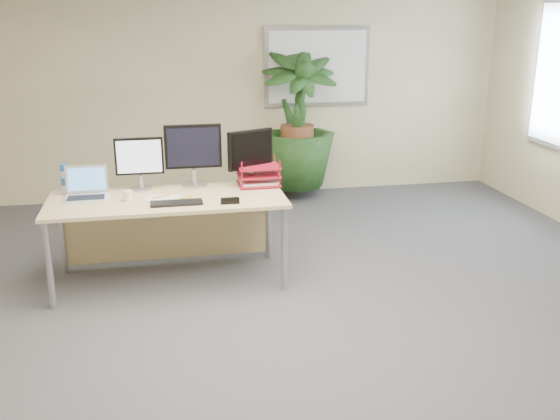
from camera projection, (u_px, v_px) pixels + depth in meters
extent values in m
plane|color=#46464B|center=(285.00, 361.00, 4.08)|extent=(8.00, 8.00, 0.00)
cube|color=#BCB385|center=(218.00, 85.00, 7.41)|extent=(7.00, 0.04, 2.70)
cube|color=#A5A5AA|center=(317.00, 67.00, 7.54)|extent=(1.30, 0.03, 0.95)
cube|color=white|center=(318.00, 67.00, 7.52)|extent=(1.20, 0.01, 0.85)
cube|color=#D9BC80|center=(167.00, 199.00, 5.09)|extent=(1.92, 0.82, 0.03)
cube|color=#D9BC80|center=(168.00, 227.00, 5.55)|extent=(1.82, 0.03, 0.59)
cylinder|color=#A6A6AB|center=(49.00, 266.00, 4.70)|extent=(0.05, 0.05, 0.71)
cylinder|color=#A6A6AB|center=(285.00, 249.00, 5.04)|extent=(0.05, 0.05, 0.71)
cylinder|color=#A6A6AB|center=(62.00, 235.00, 5.36)|extent=(0.05, 0.05, 0.71)
cylinder|color=#A6A6AB|center=(269.00, 222.00, 5.70)|extent=(0.05, 0.05, 0.71)
imported|color=#153A15|center=(297.00, 137.00, 7.47)|extent=(0.87, 0.87, 1.50)
cylinder|color=#A6A6AB|center=(141.00, 189.00, 5.31)|extent=(0.18, 0.18, 0.02)
cylinder|color=#A6A6AB|center=(141.00, 181.00, 5.29)|extent=(0.04, 0.04, 0.11)
cube|color=black|center=(139.00, 156.00, 5.22)|extent=(0.40, 0.04, 0.31)
cube|color=silver|center=(139.00, 157.00, 5.20)|extent=(0.37, 0.01, 0.27)
cylinder|color=#A6A6AB|center=(195.00, 185.00, 5.42)|extent=(0.22, 0.22, 0.02)
cylinder|color=#A6A6AB|center=(194.00, 176.00, 5.39)|extent=(0.04, 0.04, 0.13)
cube|color=black|center=(193.00, 146.00, 5.31)|extent=(0.48, 0.05, 0.37)
cube|color=black|center=(193.00, 147.00, 5.29)|extent=(0.44, 0.01, 0.33)
cylinder|color=#A6A6AB|center=(251.00, 184.00, 5.46)|extent=(0.20, 0.20, 0.02)
cylinder|color=#A6A6AB|center=(251.00, 176.00, 5.44)|extent=(0.04, 0.04, 0.12)
cube|color=black|center=(250.00, 149.00, 5.37)|extent=(0.41, 0.21, 0.34)
cube|color=black|center=(252.00, 150.00, 5.35)|extent=(0.36, 0.17, 0.30)
cube|color=white|center=(86.00, 198.00, 5.03)|extent=(0.34, 0.24, 0.02)
cube|color=black|center=(86.00, 197.00, 5.02)|extent=(0.29, 0.16, 0.00)
cube|color=white|center=(87.00, 179.00, 5.14)|extent=(0.34, 0.06, 0.22)
cube|color=#528CD4|center=(86.00, 179.00, 5.13)|extent=(0.30, 0.04, 0.18)
cube|color=black|center=(177.00, 203.00, 4.90)|extent=(0.41, 0.14, 0.02)
cylinder|color=white|center=(128.00, 196.00, 4.99)|extent=(0.07, 0.07, 0.08)
torus|color=white|center=(123.00, 196.00, 4.98)|extent=(0.06, 0.01, 0.06)
cube|color=silver|center=(163.00, 198.00, 5.04)|extent=(0.31, 0.26, 0.01)
cylinder|color=orange|center=(161.00, 196.00, 5.06)|extent=(0.14, 0.09, 0.01)
cylinder|color=yellow|center=(186.00, 197.00, 5.07)|extent=(0.11, 0.02, 0.01)
cylinder|color=silver|center=(65.00, 182.00, 5.16)|extent=(0.06, 0.06, 0.20)
cylinder|color=blue|center=(64.00, 167.00, 5.12)|extent=(0.06, 0.06, 0.05)
cylinder|color=blue|center=(65.00, 181.00, 5.16)|extent=(0.07, 0.07, 0.06)
cube|color=maroon|center=(259.00, 184.00, 5.44)|extent=(0.36, 0.27, 0.02)
cube|color=maroon|center=(259.00, 175.00, 5.41)|extent=(0.36, 0.27, 0.02)
cube|color=maroon|center=(259.00, 167.00, 5.39)|extent=(0.36, 0.27, 0.02)
cube|color=silver|center=(259.00, 182.00, 5.43)|extent=(0.33, 0.24, 0.02)
cube|color=black|center=(230.00, 201.00, 4.91)|extent=(0.15, 0.04, 0.05)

